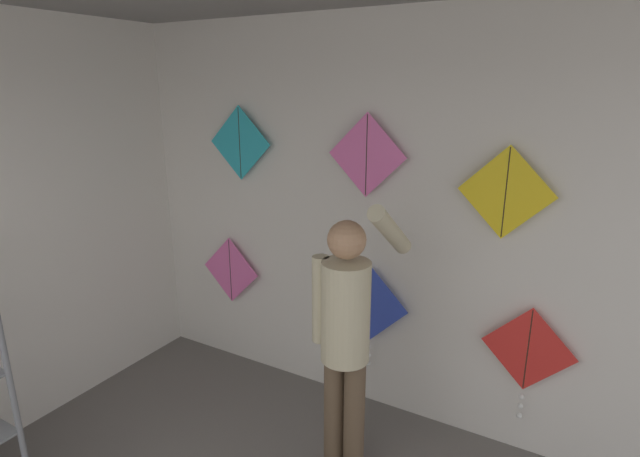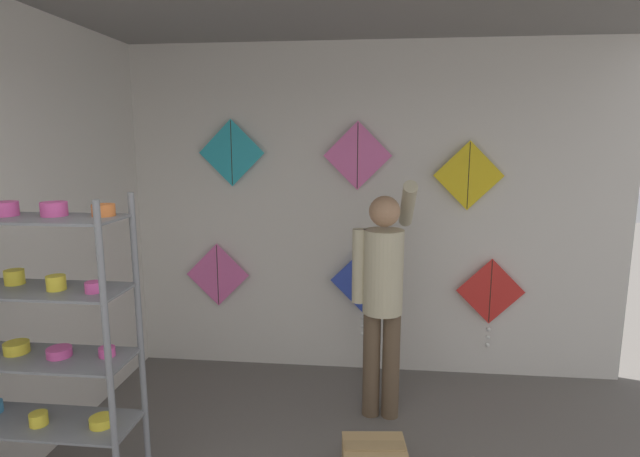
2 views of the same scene
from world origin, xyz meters
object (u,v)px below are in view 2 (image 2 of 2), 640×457
object	(u,v)px
kite_1	(363,285)
kite_3	(232,153)
kite_0	(218,275)
kite_4	(358,156)
shelf_rack	(38,356)
kite_2	(490,296)
shopkeeper	(383,287)
kite_5	(469,176)

from	to	relation	value
kite_1	kite_3	distance (m)	1.58
kite_0	kite_1	xyz separation A→B (m)	(1.28, -0.00, -0.06)
kite_1	kite_4	size ratio (longest dim) A/B	1.37
shelf_rack	kite_2	xyz separation A→B (m)	(2.55, 2.07, -0.28)
kite_0	shopkeeper	bearing A→B (deg)	-25.78
kite_5	shopkeeper	bearing A→B (deg)	-134.62
kite_1	kite_5	bearing A→B (deg)	0.07
shopkeeper	kite_3	distance (m)	1.72
kite_2	kite_4	world-z (taller)	kite_4
kite_0	kite_5	bearing A→B (deg)	0.00
kite_2	kite_1	bearing A→B (deg)	180.00
kite_2	kite_3	world-z (taller)	kite_3
kite_4	kite_5	size ratio (longest dim) A/B	1.00
shelf_rack	kite_5	xyz separation A→B (m)	(2.33, 2.07, 0.72)
kite_0	kite_4	world-z (taller)	kite_4
shopkeeper	kite_4	bearing A→B (deg)	111.15
shopkeeper	kite_0	world-z (taller)	shopkeeper
shelf_rack	kite_5	world-z (taller)	kite_5
kite_3	kite_5	distance (m)	1.96
shelf_rack	kite_4	bearing A→B (deg)	55.33
shopkeeper	kite_4	size ratio (longest dim) A/B	3.10
kite_5	kite_3	bearing A→B (deg)	180.00
shelf_rack	kite_1	distance (m)	2.56
kite_0	kite_3	xyz separation A→B (m)	(0.16, 0.00, 1.06)
kite_5	kite_4	bearing A→B (deg)	180.00
kite_3	kite_0	bearing A→B (deg)	180.00
kite_5	kite_2	bearing A→B (deg)	-0.24
kite_0	kite_1	size ratio (longest dim) A/B	0.73
shelf_rack	shopkeeper	xyz separation A→B (m)	(1.64, 1.38, -0.02)
shelf_rack	kite_0	xyz separation A→B (m)	(0.21, 2.07, -0.16)
kite_2	kite_4	distance (m)	1.61
shopkeeper	shelf_rack	bearing A→B (deg)	-136.03
kite_2	kite_5	size ratio (longest dim) A/B	1.37
shelf_rack	kite_0	world-z (taller)	shelf_rack
kite_1	kite_4	bearing A→B (deg)	179.10
kite_0	kite_3	distance (m)	1.08
shopkeeper	kite_4	world-z (taller)	kite_4
kite_0	kite_1	bearing A→B (deg)	-0.04
kite_1	kite_4	world-z (taller)	kite_4
kite_0	kite_3	size ratio (longest dim) A/B	1.00
shelf_rack	kite_0	bearing A→B (deg)	84.09
kite_1	kite_2	world-z (taller)	kite_1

